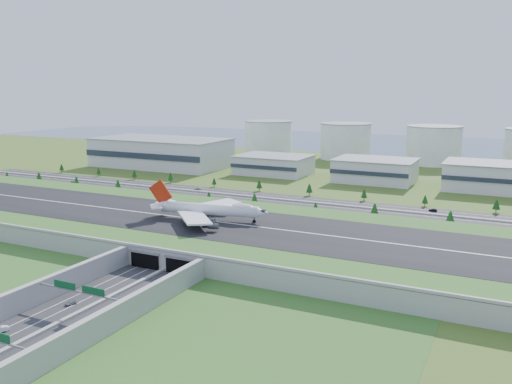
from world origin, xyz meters
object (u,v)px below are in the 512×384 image
at_px(car_4, 74,182).
at_px(car_7, 198,188).
at_px(car_5, 433,210).
at_px(car_0, 71,303).
at_px(fuel_tank_a, 269,138).
at_px(boeing_747, 208,209).
at_px(car_1, 0,330).
at_px(car_2, 162,288).

relative_size(car_4, car_7, 0.69).
bearing_deg(car_5, car_0, -11.06).
relative_size(fuel_tank_a, boeing_747, 0.83).
xyz_separation_m(car_4, car_5, (259.00, 19.58, 0.12)).
distance_m(car_0, car_5, 214.43).
height_order(boeing_747, car_7, boeing_747).
relative_size(car_0, car_1, 0.81).
xyz_separation_m(car_1, car_4, (-167.56, 200.71, -0.16)).
relative_size(car_0, car_4, 1.03).
height_order(boeing_747, car_2, boeing_747).
bearing_deg(car_1, fuel_tank_a, 124.99).
xyz_separation_m(car_2, car_4, (-190.69, 152.02, -0.16)).
bearing_deg(fuel_tank_a, car_2, -70.72).
relative_size(fuel_tank_a, car_7, 8.74).
bearing_deg(car_5, car_7, -76.14).
bearing_deg(car_1, car_4, 150.52).
distance_m(fuel_tank_a, car_5, 287.71).
bearing_deg(car_7, car_5, 77.40).
relative_size(car_0, car_5, 0.85).
bearing_deg(car_0, car_2, 69.92).
xyz_separation_m(boeing_747, car_2, (22.23, -69.53, -12.44)).
height_order(boeing_747, car_0, boeing_747).
relative_size(fuel_tank_a, car_0, 12.37).
xyz_separation_m(car_1, car_5, (91.44, 220.29, -0.04)).
bearing_deg(car_4, car_0, -153.14).
bearing_deg(car_4, fuel_tank_a, -31.92).
height_order(car_0, car_1, car_1).
relative_size(boeing_747, car_2, 10.17).
relative_size(boeing_747, car_5, 12.71).
distance_m(car_1, car_2, 53.90).
height_order(car_1, car_2, same).
bearing_deg(boeing_747, fuel_tank_a, 98.67).
xyz_separation_m(fuel_tank_a, car_1, (108.89, -426.15, -16.55)).
height_order(car_4, car_7, car_7).
bearing_deg(car_0, car_1, -78.91).
bearing_deg(car_4, car_7, -97.30).
bearing_deg(car_1, boeing_747, 110.23).
bearing_deg(car_7, car_0, 7.01).
height_order(boeing_747, car_5, boeing_747).
relative_size(boeing_747, car_1, 12.07).
distance_m(car_2, car_5, 184.70).
height_order(car_0, car_5, car_5).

